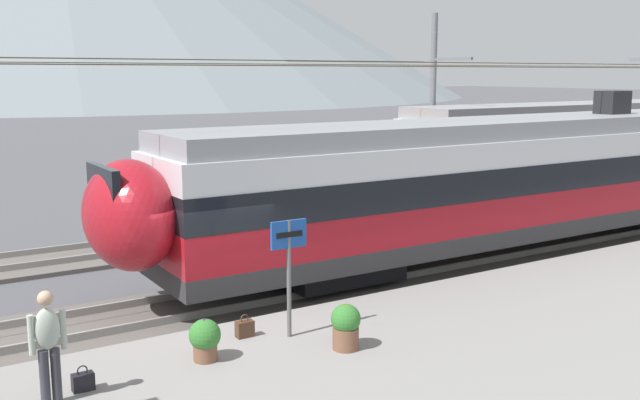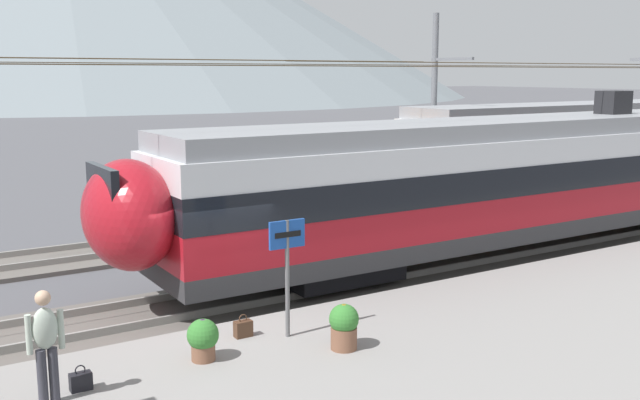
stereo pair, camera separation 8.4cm
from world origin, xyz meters
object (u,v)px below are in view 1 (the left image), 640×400
(catenary_mast_far_side, at_px, (435,105))
(potted_plant_by_shelter, at_px, (346,325))
(passenger_walking, at_px, (48,341))
(train_far_track, at_px, (631,138))
(handbag_near_sign, at_px, (245,329))
(potted_plant_platform_edge, at_px, (205,338))
(platform_sign, at_px, (289,252))
(handbag_beside_passenger, at_px, (83,382))
(train_near_platform, at_px, (519,176))

(catenary_mast_far_side, xyz_separation_m, potted_plant_by_shelter, (-12.39, -12.01, -3.05))
(passenger_walking, xyz_separation_m, potted_plant_by_shelter, (4.78, -0.52, -0.51))
(train_far_track, bearing_deg, catenary_mast_far_side, 169.65)
(catenary_mast_far_side, xyz_separation_m, handbag_near_sign, (-13.61, -10.56, -3.33))
(potted_plant_by_shelter, bearing_deg, catenary_mast_far_side, 44.12)
(potted_plant_platform_edge, xyz_separation_m, potted_plant_by_shelter, (2.26, -0.82, 0.04))
(potted_plant_platform_edge, bearing_deg, handbag_near_sign, 31.29)
(platform_sign, bearing_deg, handbag_beside_passenger, -175.09)
(platform_sign, height_order, passenger_walking, platform_sign)
(catenary_mast_far_side, height_order, potted_plant_by_shelter, catenary_mast_far_side)
(handbag_beside_passenger, distance_m, potted_plant_by_shelter, 4.35)
(train_near_platform, distance_m, potted_plant_platform_edge, 11.63)
(train_far_track, distance_m, passenger_walking, 28.82)
(train_near_platform, distance_m, handbag_near_sign, 10.50)
(catenary_mast_far_side, xyz_separation_m, passenger_walking, (-17.17, -11.49, -2.54))
(train_near_platform, xyz_separation_m, passenger_walking, (-13.54, -3.71, -0.91))
(train_near_platform, xyz_separation_m, potted_plant_platform_edge, (-11.02, -3.42, -1.46))
(train_far_track, bearing_deg, potted_plant_by_shelter, -155.50)
(train_far_track, bearing_deg, train_near_platform, -156.37)
(train_far_track, height_order, handbag_near_sign, train_far_track)
(platform_sign, xyz_separation_m, potted_plant_platform_edge, (-1.74, -0.22, -1.18))
(platform_sign, distance_m, potted_plant_by_shelter, 1.63)
(platform_sign, relative_size, potted_plant_platform_edge, 3.03)
(train_far_track, distance_m, handbag_near_sign, 25.20)
(handbag_beside_passenger, bearing_deg, train_near_platform, 15.09)
(potted_plant_platform_edge, bearing_deg, catenary_mast_far_side, 37.38)
(train_near_platform, relative_size, catenary_mast_far_side, 0.62)
(handbag_beside_passenger, height_order, potted_plant_by_shelter, potted_plant_by_shelter)
(train_near_platform, bearing_deg, passenger_walking, -164.65)
(handbag_near_sign, bearing_deg, potted_plant_by_shelter, -50.01)
(train_near_platform, xyz_separation_m, catenary_mast_far_side, (3.63, 7.77, 1.63))
(train_far_track, bearing_deg, passenger_walking, -160.39)
(platform_sign, distance_m, potted_plant_platform_edge, 2.11)
(catenary_mast_far_side, xyz_separation_m, handbag_beside_passenger, (-16.67, -11.29, -3.35))
(train_far_track, distance_m, potted_plant_by_shelter, 24.61)
(handbag_near_sign, bearing_deg, platform_sign, -30.45)
(passenger_walking, xyz_separation_m, potted_plant_platform_edge, (2.52, 0.30, -0.55))
(train_far_track, height_order, passenger_walking, train_far_track)
(potted_plant_platform_edge, height_order, potted_plant_by_shelter, potted_plant_by_shelter)
(passenger_walking, relative_size, potted_plant_by_shelter, 2.11)
(train_near_platform, height_order, platform_sign, train_near_platform)
(platform_sign, height_order, potted_plant_platform_edge, platform_sign)
(potted_plant_by_shelter, bearing_deg, train_far_track, 24.50)
(potted_plant_platform_edge, bearing_deg, platform_sign, 7.36)
(train_near_platform, relative_size, train_far_track, 0.87)
(catenary_mast_far_side, relative_size, platform_sign, 17.93)
(catenary_mast_far_side, relative_size, passenger_walking, 22.80)
(train_near_platform, relative_size, potted_plant_platform_edge, 33.48)
(train_far_track, xyz_separation_m, platform_sign, (-22.88, -9.15, -0.28))
(handbag_beside_passenger, bearing_deg, potted_plant_by_shelter, -9.57)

